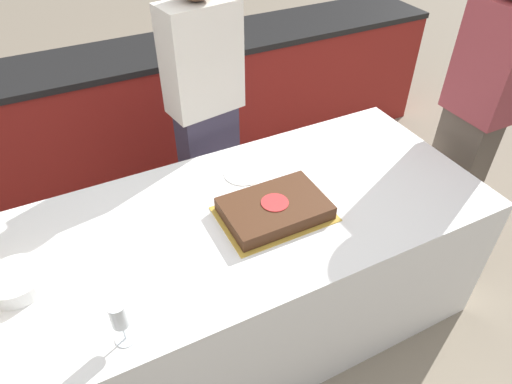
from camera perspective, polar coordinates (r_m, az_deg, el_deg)
ground_plane at (r=2.56m, az=-1.18°, el=-15.57°), size 14.00×14.00×0.00m
back_counter at (r=3.38m, az=-13.12°, el=9.55°), size 4.40×0.58×0.92m
dining_table at (r=2.25m, az=-1.32°, el=-9.98°), size 2.19×0.97×0.77m
cake at (r=1.95m, az=2.34°, el=-2.10°), size 0.48×0.33×0.07m
plate_stack at (r=1.89m, az=-27.75°, el=-9.84°), size 0.21×0.21×0.06m
wine_glass at (r=1.53m, az=-16.76°, el=-14.67°), size 0.07×0.07×0.18m
side_plate_near_cake at (r=2.19m, az=-1.54°, el=2.34°), size 0.19×0.19×0.00m
person_cutting_cake at (r=2.49m, az=-6.27°, el=9.54°), size 0.40×0.26×1.66m
person_seated_right at (r=2.62m, az=25.67°, el=8.62°), size 0.22×0.32×1.71m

